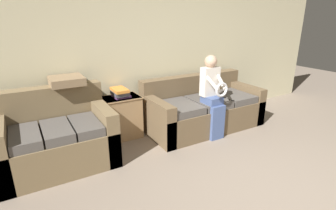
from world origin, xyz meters
name	(u,v)px	position (x,y,z in m)	size (l,w,h in m)	color
wall_back	(163,49)	(0.00, 2.70, 1.27)	(7.11, 0.06, 2.55)	beige
couch_main	(202,109)	(0.44, 2.16, 0.31)	(1.93, 0.90, 0.83)	brown
couch_side	(57,139)	(-1.84, 2.12, 0.34)	(1.32, 0.88, 0.94)	brown
child_left_seated	(213,93)	(0.34, 1.80, 0.70)	(0.28, 0.38, 1.25)	#475B8E
side_shelf	(122,117)	(-0.87, 2.45, 0.33)	(0.56, 0.39, 0.65)	#9E7A51
book_stack	(120,93)	(-0.87, 2.46, 0.72)	(0.24, 0.32, 0.13)	#7A4284
throw_pillow	(67,81)	(-1.60, 2.42, 0.99)	(0.41, 0.41, 0.10)	#846B4C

